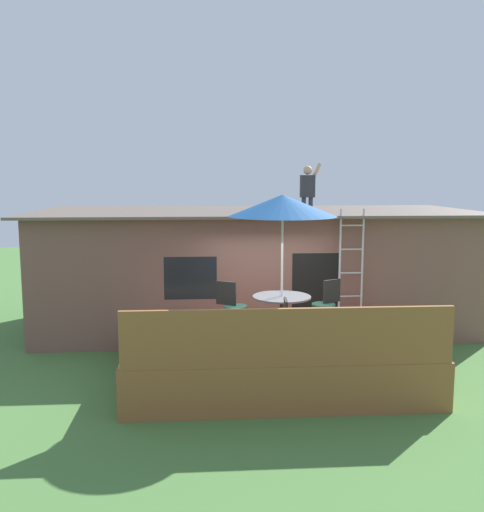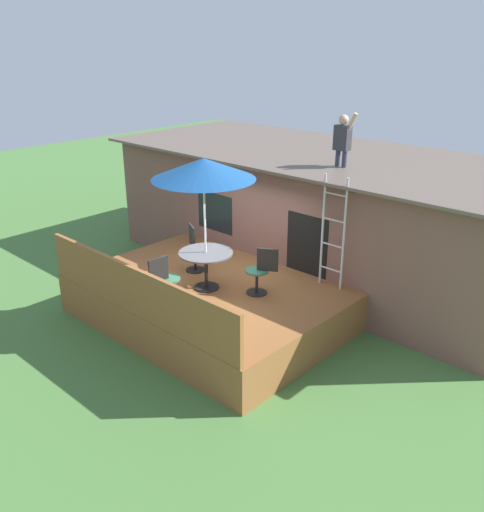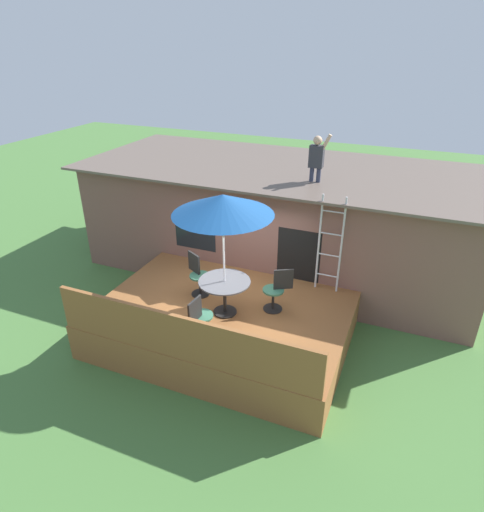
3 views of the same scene
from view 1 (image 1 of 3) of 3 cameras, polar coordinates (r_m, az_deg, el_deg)
name	(u,v)px [view 1 (image 1 of 3)]	position (r m, az deg, el deg)	size (l,w,h in m)	color
ground_plane	(273,374)	(10.64, 3.17, -11.96)	(40.00, 40.00, 0.00)	#477538
house	(255,268)	(13.75, 1.37, -1.21)	(10.50, 4.50, 2.85)	brown
deck	(273,353)	(10.51, 3.19, -9.90)	(5.15, 3.85, 0.80)	brown
deck_railing	(289,338)	(8.48, 4.82, -8.30)	(5.05, 0.08, 0.90)	brown
patio_table	(282,305)	(9.99, 4.07, -4.99)	(1.04, 1.04, 0.74)	black
patio_umbrella	(283,206)	(9.75, 4.17, 5.15)	(1.90, 1.90, 2.54)	silver
step_ladder	(351,261)	(11.88, 11.08, -0.52)	(0.52, 0.04, 2.20)	silver
person_figure	(308,185)	(12.80, 6.75, 7.17)	(0.47, 0.20, 1.11)	#33384C
patio_chair_left	(232,307)	(10.40, -1.00, -5.19)	(0.58, 0.44, 0.92)	black
patio_chair_right	(326,304)	(10.69, 8.62, -4.92)	(0.58, 0.44, 0.92)	black
patio_chair_near	(285,326)	(9.10, 4.41, -7.13)	(0.44, 0.62, 0.92)	black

